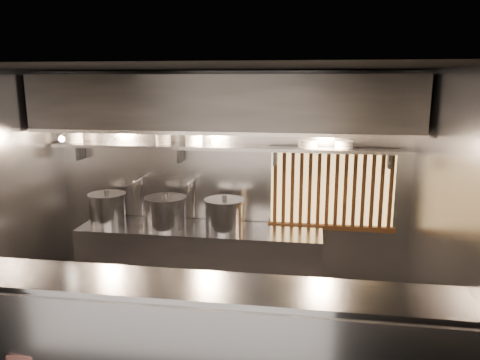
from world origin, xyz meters
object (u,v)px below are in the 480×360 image
(heat_lamp, at_px, (60,134))
(pendant_bulb, at_px, (216,142))
(stock_pot_left, at_px, (166,212))
(stock_pot_right, at_px, (224,214))
(stock_pot_mid, at_px, (108,208))

(heat_lamp, distance_m, pendant_bulb, 1.83)
(stock_pot_left, xyz_separation_m, stock_pot_right, (0.73, 0.01, -0.00))
(pendant_bulb, height_order, stock_pot_mid, pendant_bulb)
(stock_pot_mid, bearing_deg, pendant_bulb, 1.16)
(stock_pot_right, bearing_deg, stock_pot_mid, 177.38)
(heat_lamp, distance_m, stock_pot_left, 1.55)
(pendant_bulb, distance_m, stock_pot_right, 0.88)
(pendant_bulb, relative_size, stock_pot_mid, 0.33)
(heat_lamp, relative_size, stock_pot_left, 0.56)
(stock_pot_mid, bearing_deg, stock_pot_left, -6.03)
(stock_pot_left, bearing_deg, stock_pot_right, 1.12)
(stock_pot_mid, height_order, stock_pot_right, stock_pot_right)
(pendant_bulb, bearing_deg, heat_lamp, -169.00)
(pendant_bulb, distance_m, stock_pot_left, 1.07)
(pendant_bulb, bearing_deg, stock_pot_right, -39.42)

